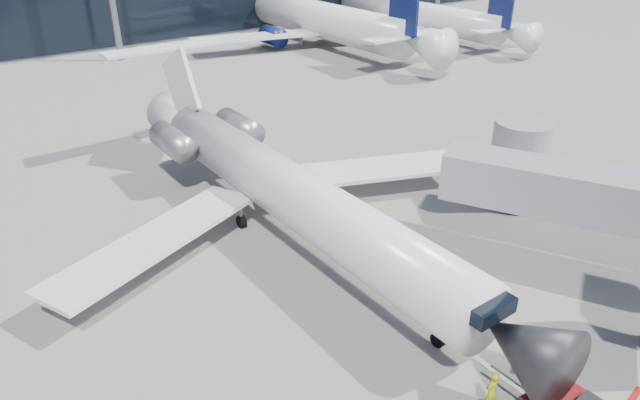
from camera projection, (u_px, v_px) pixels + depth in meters
ground at (369, 280)px, 26.30m from camera, size 260.00×260.00×0.00m
apron_centerline at (343, 261)px, 27.73m from camera, size 0.25×40.00×0.01m
jet_bridge at (564, 190)px, 27.89m from camera, size 10.03×15.20×4.90m
regional_jet at (280, 186)px, 29.24m from camera, size 25.06×30.90×7.74m
ramp_worker at (491, 391)px, 19.23m from camera, size 0.62×0.43×1.64m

